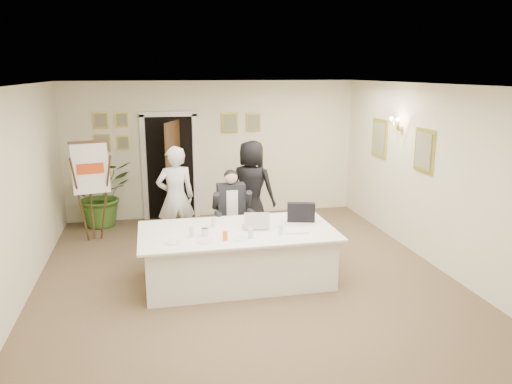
{
  "coord_description": "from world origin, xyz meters",
  "views": [
    {
      "loc": [
        -1.29,
        -6.72,
        2.98
      ],
      "look_at": [
        0.28,
        0.6,
        1.16
      ],
      "focal_mm": 35.0,
      "sensor_mm": 36.0,
      "label": 1
    }
  ],
  "objects_px": {
    "seated_man": "(232,212)",
    "paper_stack": "(297,231)",
    "oj_glass": "(225,236)",
    "conference_table": "(238,255)",
    "steel_jug": "(205,232)",
    "potted_palm": "(101,194)",
    "laptop": "(255,218)",
    "standing_woman": "(252,189)",
    "standing_man": "(176,198)",
    "laptop_bag": "(301,212)",
    "flip_chart": "(92,196)"
  },
  "relations": [
    {
      "from": "seated_man",
      "to": "paper_stack",
      "type": "height_order",
      "value": "seated_man"
    },
    {
      "from": "seated_man",
      "to": "oj_glass",
      "type": "xyz_separation_m",
      "value": [
        -0.35,
        -1.57,
        0.12
      ]
    },
    {
      "from": "conference_table",
      "to": "oj_glass",
      "type": "height_order",
      "value": "oj_glass"
    },
    {
      "from": "seated_man",
      "to": "steel_jug",
      "type": "xyz_separation_m",
      "value": [
        -0.59,
        -1.32,
        0.11
      ]
    },
    {
      "from": "potted_palm",
      "to": "laptop",
      "type": "bearing_deg",
      "value": -52.52
    },
    {
      "from": "standing_woman",
      "to": "potted_palm",
      "type": "height_order",
      "value": "standing_woman"
    },
    {
      "from": "potted_palm",
      "to": "seated_man",
      "type": "bearing_deg",
      "value": -42.6
    },
    {
      "from": "potted_palm",
      "to": "paper_stack",
      "type": "xyz_separation_m",
      "value": [
        2.95,
        -3.5,
        0.15
      ]
    },
    {
      "from": "standing_man",
      "to": "laptop_bag",
      "type": "height_order",
      "value": "standing_man"
    },
    {
      "from": "paper_stack",
      "to": "seated_man",
      "type": "bearing_deg",
      "value": 116.05
    },
    {
      "from": "flip_chart",
      "to": "potted_palm",
      "type": "height_order",
      "value": "flip_chart"
    },
    {
      "from": "paper_stack",
      "to": "steel_jug",
      "type": "xyz_separation_m",
      "value": [
        -1.28,
        0.1,
        0.04
      ]
    },
    {
      "from": "conference_table",
      "to": "paper_stack",
      "type": "bearing_deg",
      "value": -18.62
    },
    {
      "from": "laptop_bag",
      "to": "steel_jug",
      "type": "distance_m",
      "value": 1.54
    },
    {
      "from": "potted_palm",
      "to": "laptop_bag",
      "type": "xyz_separation_m",
      "value": [
        3.16,
        -3.02,
        0.28
      ]
    },
    {
      "from": "standing_woman",
      "to": "laptop_bag",
      "type": "distance_m",
      "value": 1.86
    },
    {
      "from": "standing_man",
      "to": "oj_glass",
      "type": "relative_size",
      "value": 13.65
    },
    {
      "from": "laptop",
      "to": "seated_man",
      "type": "bearing_deg",
      "value": 107.51
    },
    {
      "from": "laptop",
      "to": "laptop_bag",
      "type": "relative_size",
      "value": 0.91
    },
    {
      "from": "flip_chart",
      "to": "paper_stack",
      "type": "relative_size",
      "value": 5.76
    },
    {
      "from": "conference_table",
      "to": "laptop_bag",
      "type": "distance_m",
      "value": 1.16
    },
    {
      "from": "standing_woman",
      "to": "standing_man",
      "type": "bearing_deg",
      "value": 49.1
    },
    {
      "from": "laptop",
      "to": "paper_stack",
      "type": "height_order",
      "value": "laptop"
    },
    {
      "from": "laptop",
      "to": "conference_table",
      "type": "bearing_deg",
      "value": -157.66
    },
    {
      "from": "flip_chart",
      "to": "standing_man",
      "type": "relative_size",
      "value": 1.0
    },
    {
      "from": "flip_chart",
      "to": "oj_glass",
      "type": "relative_size",
      "value": 13.7
    },
    {
      "from": "laptop_bag",
      "to": "steel_jug",
      "type": "bearing_deg",
      "value": -150.62
    },
    {
      "from": "standing_man",
      "to": "seated_man",
      "type": "bearing_deg",
      "value": 143.77
    },
    {
      "from": "standing_man",
      "to": "potted_palm",
      "type": "bearing_deg",
      "value": -57.15
    },
    {
      "from": "seated_man",
      "to": "paper_stack",
      "type": "distance_m",
      "value": 1.58
    },
    {
      "from": "oj_glass",
      "to": "steel_jug",
      "type": "bearing_deg",
      "value": 134.47
    },
    {
      "from": "conference_table",
      "to": "laptop",
      "type": "distance_m",
      "value": 0.59
    },
    {
      "from": "laptop_bag",
      "to": "oj_glass",
      "type": "relative_size",
      "value": 3.19
    },
    {
      "from": "conference_table",
      "to": "paper_stack",
      "type": "xyz_separation_m",
      "value": [
        0.8,
        -0.27,
        0.4
      ]
    },
    {
      "from": "standing_woman",
      "to": "steel_jug",
      "type": "bearing_deg",
      "value": 96.36
    },
    {
      "from": "standing_woman",
      "to": "steel_jug",
      "type": "relative_size",
      "value": 16.13
    },
    {
      "from": "conference_table",
      "to": "laptop_bag",
      "type": "bearing_deg",
      "value": 11.51
    },
    {
      "from": "steel_jug",
      "to": "laptop",
      "type": "bearing_deg",
      "value": 17.18
    },
    {
      "from": "paper_stack",
      "to": "oj_glass",
      "type": "bearing_deg",
      "value": -171.99
    },
    {
      "from": "laptop",
      "to": "oj_glass",
      "type": "relative_size",
      "value": 2.89
    },
    {
      "from": "conference_table",
      "to": "seated_man",
      "type": "height_order",
      "value": "seated_man"
    },
    {
      "from": "flip_chart",
      "to": "oj_glass",
      "type": "distance_m",
      "value": 3.34
    },
    {
      "from": "standing_man",
      "to": "paper_stack",
      "type": "height_order",
      "value": "standing_man"
    },
    {
      "from": "laptop",
      "to": "paper_stack",
      "type": "bearing_deg",
      "value": -23.53
    },
    {
      "from": "conference_table",
      "to": "potted_palm",
      "type": "xyz_separation_m",
      "value": [
        -2.15,
        3.23,
        0.25
      ]
    },
    {
      "from": "conference_table",
      "to": "potted_palm",
      "type": "relative_size",
      "value": 2.18
    },
    {
      "from": "standing_man",
      "to": "oj_glass",
      "type": "xyz_separation_m",
      "value": [
        0.54,
        -2.04,
        -0.05
      ]
    },
    {
      "from": "standing_man",
      "to": "potted_palm",
      "type": "relative_size",
      "value": 1.39
    },
    {
      "from": "standing_woman",
      "to": "laptop_bag",
      "type": "relative_size",
      "value": 4.28
    },
    {
      "from": "seated_man",
      "to": "potted_palm",
      "type": "distance_m",
      "value": 3.07
    }
  ]
}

